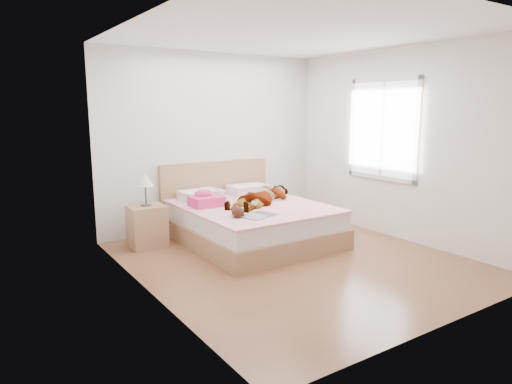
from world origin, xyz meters
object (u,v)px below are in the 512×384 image
woman (263,194)px  magazine (260,215)px  towel (206,199)px  plush_toy (237,211)px  bed (249,220)px  phone (217,189)px  nightstand (147,223)px  coffee_mug (255,205)px

woman → magazine: woman is taller
towel → plush_toy: 0.76m
magazine → bed: bearing=67.9°
bed → magazine: size_ratio=4.24×
phone → bed: bearing=-89.6°
woman → phone: size_ratio=17.59×
woman → nightstand: bearing=-135.7°
coffee_mug → plush_toy: (-0.44, -0.29, 0.02)m
coffee_mug → phone: bearing=103.1°
magazine → coffee_mug: 0.45m
phone → plush_toy: 1.04m
bed → towel: bed is taller
plush_toy → woman: bearing=37.7°
towel → coffee_mug: size_ratio=3.65×
bed → phone: bearing=119.9°
phone → plush_toy: bearing=-135.2°
towel → coffee_mug: towel is taller
phone → towel: 0.40m
magazine → coffee_mug: (0.19, 0.40, 0.04)m
bed → magazine: bearing=-112.1°
coffee_mug → nightstand: bearing=147.7°
phone → nightstand: 1.09m
towel → coffee_mug: (0.47, -0.47, -0.04)m
bed → coffee_mug: 0.41m
woman → towel: size_ratio=3.53×
towel → magazine: bearing=-72.2°
bed → plush_toy: size_ratio=8.34×
towel → magazine: size_ratio=0.86×
coffee_mug → plush_toy: 0.53m
coffee_mug → bed: bearing=73.9°
woman → towel: towel is taller
woman → nightstand: (-1.53, 0.44, -0.29)m
phone → magazine: bearing=-121.1°
woman → coffee_mug: size_ratio=12.91×
plush_toy → nightstand: bearing=125.7°
magazine → nightstand: 1.54m
bed → plush_toy: (-0.53, -0.57, 0.30)m
woman → bed: bed is taller
phone → nightstand: size_ratio=0.09×
coffee_mug → towel: bearing=135.2°
woman → plush_toy: (-0.78, -0.60, -0.03)m
phone → coffee_mug: 0.74m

